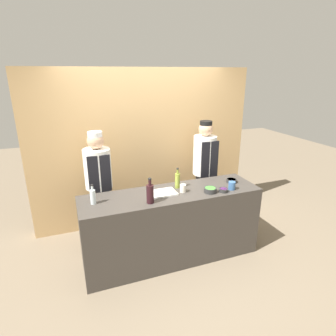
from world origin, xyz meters
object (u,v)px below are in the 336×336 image
bottle_clear (93,196)px  chef_right (204,170)px  chef_left (99,186)px  sauce_bowl_green (210,190)px  cutting_board (162,193)px  sauce_bowl_white (231,180)px  sauce_bowl_purple (223,190)px  cup_cream (183,188)px  bottle_oil (177,180)px  cup_blue (232,186)px  bottle_wine (150,193)px

bottle_clear → chef_right: chef_right is taller
chef_left → chef_right: bearing=-0.0°
chef_right → bottle_clear: bearing=-159.9°
sauce_bowl_green → cutting_board: 0.59m
sauce_bowl_white → bottle_clear: 1.81m
sauce_bowl_purple → chef_left: (-1.40, 0.86, -0.07)m
sauce_bowl_green → cutting_board: (-0.57, 0.17, -0.02)m
cutting_board → chef_right: (0.91, 0.65, -0.03)m
cup_cream → chef_right: size_ratio=0.06×
bottle_clear → chef_left: size_ratio=0.14×
chef_left → chef_right: (1.58, -0.00, 0.03)m
sauce_bowl_white → sauce_bowl_green: bearing=-156.0°
sauce_bowl_purple → bottle_oil: (-0.48, 0.32, 0.08)m
bottle_clear → sauce_bowl_white: bearing=0.3°
bottle_oil → cup_blue: bottle_oil is taller
cutting_board → sauce_bowl_green: bearing=-16.4°
sauce_bowl_white → cutting_board: sauce_bowl_white is taller
cutting_board → chef_right: 1.12m
sauce_bowl_purple → cutting_board: sauce_bowl_purple is taller
bottle_oil → cup_blue: (0.62, -0.29, -0.05)m
cup_cream → bottle_clear: bearing=176.9°
sauce_bowl_green → bottle_wine: size_ratio=0.53×
cutting_board → cup_cream: 0.26m
sauce_bowl_white → bottle_oil: 0.76m
bottle_oil → chef_right: 0.86m
bottle_wine → cup_blue: bearing=0.1°
chef_left → chef_right: size_ratio=0.97×
bottle_wine → cup_blue: size_ratio=2.89×
bottle_wine → chef_left: (-0.46, 0.83, -0.17)m
chef_left → bottle_oil: bearing=-30.3°
bottle_clear → cup_blue: bearing=-6.7°
sauce_bowl_purple → cup_blue: (0.14, 0.03, 0.03)m
sauce_bowl_green → cup_cream: 0.34m
sauce_bowl_purple → bottle_clear: size_ratio=0.50×
sauce_bowl_white → bottle_oil: size_ratio=0.53×
cutting_board → bottle_clear: size_ratio=1.45×
sauce_bowl_green → cup_cream: size_ratio=1.59×
cutting_board → sauce_bowl_purple: bearing=-16.0°
sauce_bowl_white → chef_right: chef_right is taller
cup_blue → cup_cream: 0.62m
chef_right → sauce_bowl_green: bearing=-112.8°
bottle_wine → cup_cream: 0.49m
sauce_bowl_purple → cutting_board: bearing=164.0°
chef_right → bottle_wine: bearing=-143.4°
sauce_bowl_green → bottle_wine: (-0.78, -0.02, 0.08)m
sauce_bowl_purple → sauce_bowl_green: (-0.16, 0.04, 0.01)m
bottle_clear → chef_left: chef_left is taller
bottle_oil → cup_blue: 0.69m
sauce_bowl_white → sauce_bowl_green: size_ratio=0.90×
cutting_board → chef_right: bearing=35.3°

